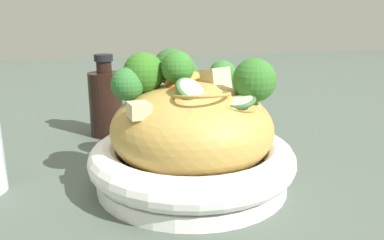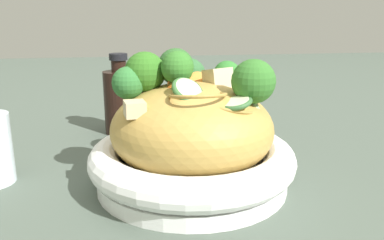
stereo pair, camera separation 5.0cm
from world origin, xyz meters
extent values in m
plane|color=#465247|center=(0.00, 0.00, 0.00)|extent=(3.00, 3.00, 0.00)
cylinder|color=white|center=(0.00, 0.00, 0.01)|extent=(0.24, 0.24, 0.02)
torus|color=white|center=(0.00, 0.00, 0.04)|extent=(0.26, 0.26, 0.04)
ellipsoid|color=#B08A41|center=(0.00, 0.00, 0.08)|extent=(0.20, 0.20, 0.12)
torus|color=#AB863F|center=(-0.04, -0.03, 0.11)|extent=(0.09, 0.09, 0.02)
torus|color=#B68A42|center=(-0.03, 0.02, 0.11)|extent=(0.06, 0.06, 0.03)
torus|color=#AB823A|center=(-0.04, 0.00, 0.13)|extent=(0.07, 0.07, 0.01)
torus|color=#B88C40|center=(0.00, 0.01, 0.11)|extent=(0.06, 0.06, 0.01)
cone|color=#91AC6C|center=(0.09, -0.01, 0.11)|extent=(0.03, 0.03, 0.01)
sphere|color=#2F5E32|center=(0.09, -0.01, 0.13)|extent=(0.06, 0.06, 0.05)
cone|color=#91B475|center=(0.02, 0.06, 0.12)|extent=(0.03, 0.03, 0.01)
sphere|color=#2F691E|center=(0.02, 0.06, 0.15)|extent=(0.07, 0.07, 0.05)
cone|color=#98AF76|center=(-0.03, -0.07, 0.11)|extent=(0.03, 0.03, 0.02)
sphere|color=#306A26|center=(-0.03, -0.07, 0.14)|extent=(0.06, 0.06, 0.05)
cone|color=#93AE68|center=(0.00, 0.02, 0.13)|extent=(0.02, 0.02, 0.02)
sphere|color=#316C25|center=(0.00, 0.02, 0.15)|extent=(0.05, 0.05, 0.04)
cone|color=#8CAC6B|center=(0.06, 0.01, 0.12)|extent=(0.03, 0.02, 0.02)
sphere|color=#2D5C28|center=(0.06, 0.01, 0.15)|extent=(0.05, 0.05, 0.05)
cone|color=#93B16F|center=(0.01, 0.08, 0.11)|extent=(0.03, 0.02, 0.02)
sphere|color=#2E6B30|center=(0.01, 0.08, 0.13)|extent=(0.05, 0.05, 0.04)
cone|color=#9BB46C|center=(0.04, -0.05, 0.12)|extent=(0.02, 0.02, 0.02)
sphere|color=#2D6F2A|center=(0.04, -0.05, 0.14)|extent=(0.05, 0.05, 0.04)
cylinder|color=orange|center=(0.02, 0.01, 0.13)|extent=(0.04, 0.04, 0.02)
cylinder|color=orange|center=(0.00, 0.02, 0.13)|extent=(0.02, 0.02, 0.02)
cylinder|color=orange|center=(0.05, -0.01, 0.13)|extent=(0.02, 0.03, 0.02)
cylinder|color=orange|center=(0.05, -0.03, 0.12)|extent=(0.03, 0.03, 0.01)
cylinder|color=beige|center=(-0.03, 0.01, 0.13)|extent=(0.04, 0.04, 0.02)
torus|color=#33602E|center=(-0.03, 0.01, 0.13)|extent=(0.05, 0.05, 0.03)
cylinder|color=beige|center=(-0.05, -0.04, 0.12)|extent=(0.04, 0.04, 0.01)
torus|color=#346031|center=(-0.05, -0.04, 0.12)|extent=(0.05, 0.05, 0.01)
cylinder|color=beige|center=(0.07, -0.01, 0.12)|extent=(0.04, 0.03, 0.03)
torus|color=#395F35|center=(0.07, -0.01, 0.12)|extent=(0.05, 0.04, 0.04)
cylinder|color=beige|center=(0.07, -0.03, 0.12)|extent=(0.04, 0.04, 0.03)
torus|color=#355E32|center=(0.07, -0.03, 0.12)|extent=(0.05, 0.04, 0.03)
cube|color=beige|center=(0.02, -0.04, 0.13)|extent=(0.04, 0.04, 0.03)
cube|color=#CFB688|center=(-0.04, 0.07, 0.11)|extent=(0.03, 0.03, 0.02)
cylinder|color=black|center=(0.25, 0.10, 0.06)|extent=(0.06, 0.06, 0.11)
cylinder|color=black|center=(0.25, 0.10, 0.12)|extent=(0.03, 0.03, 0.02)
cylinder|color=black|center=(0.25, 0.10, 0.14)|extent=(0.03, 0.03, 0.01)
camera|label=1|loc=(-0.47, 0.12, 0.22)|focal=37.47mm
camera|label=2|loc=(-0.48, 0.07, 0.22)|focal=37.47mm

